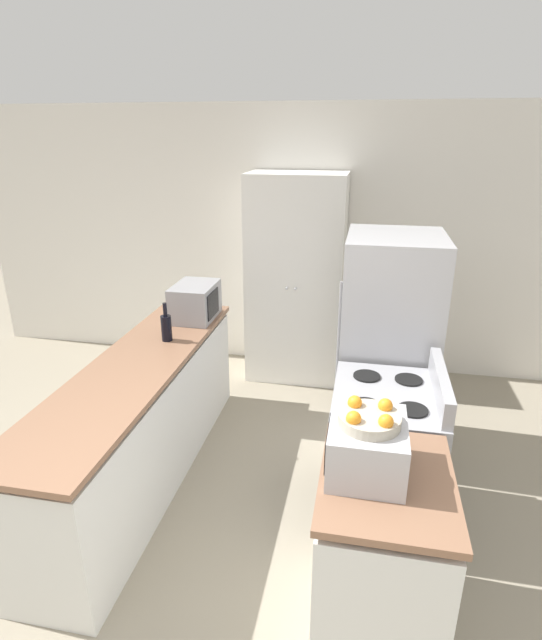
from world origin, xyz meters
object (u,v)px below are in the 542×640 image
refrigerator (388,347)px  microwave (195,301)px  toaster_oven (366,447)px  pantry_cabinet (296,280)px  stove (382,454)px  wine_bottle (166,327)px  fruit_bowl (369,418)px

refrigerator → microwave: (-1.55, 0.18, 0.19)m
toaster_oven → refrigerator: bearing=84.9°
pantry_cabinet → toaster_oven: pantry_cabinet is taller
microwave → stove: bearing=-32.7°
pantry_cabinet → wine_bottle: pantry_cabinet is taller
pantry_cabinet → microwave: (-0.70, -0.91, 0.03)m
stove → toaster_oven: size_ratio=2.63×
microwave → toaster_oven: (1.42, -1.75, -0.02)m
wine_bottle → stove: bearing=-17.3°
refrigerator → wine_bottle: refrigerator is taller
microwave → fruit_bowl: bearing=-51.0°
wine_bottle → microwave: bearing=83.9°
pantry_cabinet → refrigerator: 1.40m
refrigerator → toaster_oven: (-0.14, -1.56, 0.17)m
stove → refrigerator: bearing=88.9°
toaster_oven → fruit_bowl: size_ratio=1.45×
pantry_cabinet → toaster_oven: size_ratio=5.00×
toaster_oven → pantry_cabinet: bearing=105.1°
pantry_cabinet → microwave: size_ratio=4.47×
refrigerator → wine_bottle: (-1.61, -0.31, 0.16)m
fruit_bowl → pantry_cabinet: bearing=105.1°
refrigerator → microwave: size_ratio=3.75×
stove → wine_bottle: bearing=162.7°
toaster_oven → microwave: bearing=129.0°
stove → wine_bottle: size_ratio=3.60×
wine_bottle → toaster_oven: (1.47, -1.25, 0.02)m
stove → refrigerator: size_ratio=0.63×
refrigerator → microwave: 1.58m
fruit_bowl → stove: bearing=81.1°
refrigerator → toaster_oven: refrigerator is taller
pantry_cabinet → stove: pantry_cabinet is taller
stove → toaster_oven: 0.95m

